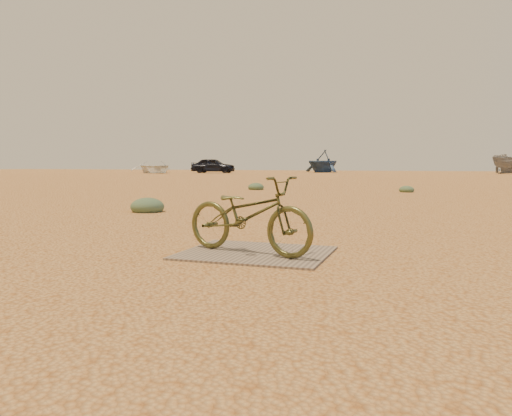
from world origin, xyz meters
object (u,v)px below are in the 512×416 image
(plywood_board, at_px, (256,253))
(car, at_px, (213,166))
(boat_far_left, at_px, (323,161))
(bicycle, at_px, (248,215))
(boat_near_left, at_px, (154,167))

(plywood_board, bearing_deg, car, 114.49)
(car, xyz_separation_m, boat_far_left, (9.56, 6.24, 0.45))
(bicycle, bearing_deg, car, 40.03)
(bicycle, height_order, boat_near_left, boat_near_left)
(boat_far_left, bearing_deg, plywood_board, -51.49)
(car, bearing_deg, boat_near_left, 105.04)
(boat_far_left, bearing_deg, boat_near_left, -122.51)
(plywood_board, relative_size, boat_far_left, 0.34)
(plywood_board, height_order, bicycle, bicycle)
(boat_near_left, xyz_separation_m, boat_far_left, (14.83, 8.39, 0.59))
(bicycle, distance_m, boat_far_left, 46.85)
(boat_near_left, bearing_deg, boat_far_left, -11.21)
(car, height_order, boat_near_left, car)
(plywood_board, bearing_deg, boat_far_left, 100.52)
(plywood_board, height_order, boat_far_left, boat_far_left)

